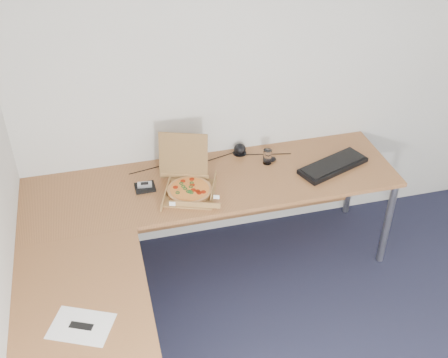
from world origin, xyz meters
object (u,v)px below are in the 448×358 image
object	(u,v)px
desk	(176,233)
pizza_box	(189,187)
drinking_glass	(267,157)
keyboard	(333,166)
wallet	(145,187)

from	to	relation	value
desk	pizza_box	bearing A→B (deg)	66.66
pizza_box	drinking_glass	size ratio (longest dim) A/B	3.54
keyboard	desk	bearing A→B (deg)	177.07
desk	keyboard	size ratio (longest dim) A/B	4.94
wallet	drinking_glass	bearing A→B (deg)	5.21
keyboard	wallet	xyz separation A→B (m)	(-1.29, 0.08, -0.00)
drinking_glass	keyboard	world-z (taller)	drinking_glass
keyboard	wallet	distance (m)	1.29
drinking_glass	desk	bearing A→B (deg)	-144.10
pizza_box	drinking_glass	distance (m)	0.62
desk	pizza_box	size ratio (longest dim) A/B	6.64
pizza_box	wallet	xyz separation A→B (m)	(-0.27, 0.10, -0.03)
pizza_box	wallet	distance (m)	0.29
pizza_box	keyboard	distance (m)	1.02
desk	keyboard	bearing A→B (deg)	17.72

